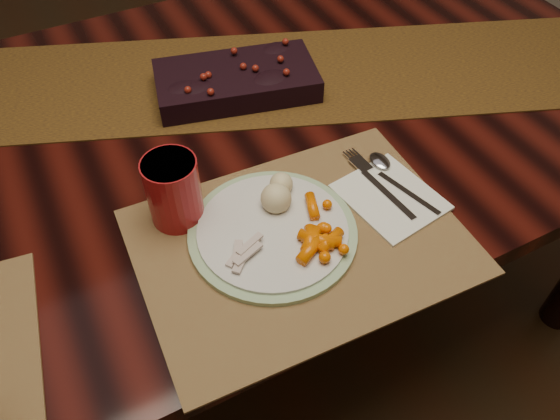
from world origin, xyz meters
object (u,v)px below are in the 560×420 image
placemat_main (300,241)px  red_cup (174,191)px  centerpiece (236,77)px  napkin (390,197)px  mashed_potatoes (274,192)px  dining_table (239,238)px  turkey_shreds (244,253)px  baby_carrots (309,228)px  dinner_plate (273,232)px

placemat_main → red_cup: 0.21m
centerpiece → napkin: 0.41m
centerpiece → placemat_main: (-0.07, -0.40, -0.03)m
placemat_main → mashed_potatoes: size_ratio=5.82×
dining_table → turkey_shreds: 0.53m
baby_carrots → napkin: (0.16, 0.01, -0.02)m
dining_table → baby_carrots: (-0.01, -0.34, 0.40)m
placemat_main → napkin: bearing=5.8°
placemat_main → dinner_plate: size_ratio=1.88×
dinner_plate → napkin: 0.21m
baby_carrots → red_cup: 0.22m
dining_table → red_cup: bearing=-131.2°
placemat_main → napkin: napkin is taller
dining_table → placemat_main: placemat_main is taller
centerpiece → mashed_potatoes: 0.33m
dining_table → dinner_plate: (-0.05, -0.30, 0.39)m
turkey_shreds → red_cup: size_ratio=0.53×
placemat_main → centerpiece: bearing=82.1°
placemat_main → napkin: 0.18m
dining_table → napkin: napkin is taller
napkin → dining_table: bearing=107.3°
mashed_potatoes → red_cup: (-0.15, 0.06, 0.02)m
dining_table → placemat_main: size_ratio=3.57×
dinner_plate → red_cup: red_cup is taller
mashed_potatoes → napkin: size_ratio=0.54×
turkey_shreds → centerpiece: bearing=67.3°
placemat_main → napkin: size_ratio=3.14×
centerpiece → placemat_main: size_ratio=0.63×
centerpiece → red_cup: red_cup is taller
placemat_main → baby_carrots: 0.03m
baby_carrots → placemat_main: bearing=175.2°
turkey_shreds → red_cup: 0.15m
centerpiece → turkey_shreds: (-0.17, -0.40, -0.01)m
turkey_shreds → placemat_main: bearing=-1.4°
centerpiece → turkey_shreds: 0.44m
napkin → red_cup: red_cup is taller
dinner_plate → mashed_potatoes: mashed_potatoes is taller
red_cup → turkey_shreds: bearing=-67.2°
placemat_main → turkey_shreds: bearing=-179.1°
baby_carrots → turkey_shreds: baby_carrots is taller
mashed_potatoes → red_cup: 0.16m
dining_table → red_cup: red_cup is taller
placemat_main → napkin: (0.18, 0.01, 0.00)m
mashed_potatoes → placemat_main: bearing=-85.5°
dinner_plate → turkey_shreds: 0.07m
dining_table → napkin: size_ratio=11.21×
mashed_potatoes → napkin: 0.20m
mashed_potatoes → turkey_shreds: bearing=-139.3°
placemat_main → mashed_potatoes: bearing=96.8°
placemat_main → mashed_potatoes: mashed_potatoes is taller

